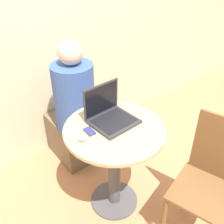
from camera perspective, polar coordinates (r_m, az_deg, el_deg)
The scene contains 8 objects.
ground_plane at distance 2.36m, azimuth 0.48°, elevation -18.67°, with size 12.00×12.00×0.00m, color tan.
back_wall at distance 2.39m, azimuth -15.71°, elevation 18.66°, with size 7.00×0.05×2.60m.
round_table at distance 1.96m, azimuth 0.55°, elevation -8.82°, with size 0.72×0.72×0.77m.
laptop at distance 1.86m, azimuth -0.50°, elevation -0.53°, with size 0.32×0.29×0.26m.
cell_phone at distance 1.78m, azimuth -4.94°, elevation -4.23°, with size 0.06×0.09×0.02m.
computer_mouse at distance 1.71m, azimuth -6.47°, elevation -5.54°, with size 0.06×0.05×0.04m.
chair_empty at distance 1.95m, azimuth 20.23°, elevation -14.15°, with size 0.49×0.49×0.95m.
person_seated at distance 2.42m, azimuth -8.46°, elevation -0.74°, with size 0.35×0.55×1.24m.
Camera 1 is at (-0.92, -1.12, 1.87)m, focal length 42.00 mm.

